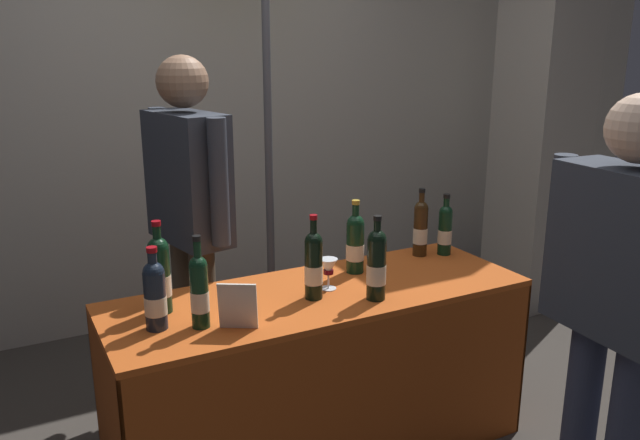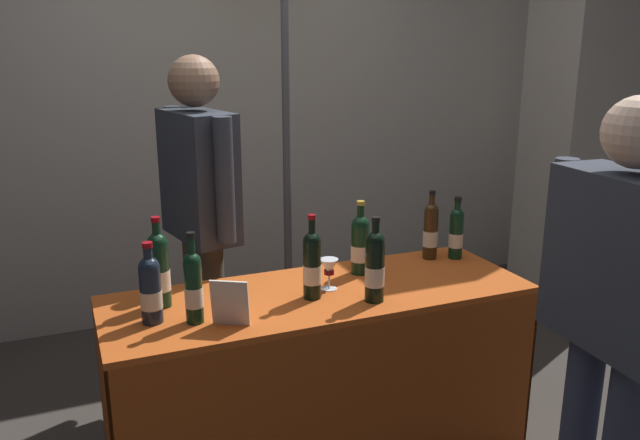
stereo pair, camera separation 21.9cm
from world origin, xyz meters
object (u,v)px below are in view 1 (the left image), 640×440
(display_bottle_0, at_px, (421,227))
(vendor_presenter, at_px, (189,204))
(booth_signpost, at_px, (267,93))
(tasting_table, at_px, (320,344))
(wine_glass_near_vendor, at_px, (328,268))
(featured_wine_bottle, at_px, (376,264))
(concrete_pillar, at_px, (547,74))
(taster_foreground_right, at_px, (620,288))

(display_bottle_0, bearing_deg, vendor_presenter, 155.50)
(booth_signpost, bearing_deg, tasting_table, -102.91)
(wine_glass_near_vendor, bearing_deg, display_bottle_0, 16.89)
(featured_wine_bottle, bearing_deg, tasting_table, 133.06)
(concrete_pillar, bearing_deg, display_bottle_0, -155.50)
(vendor_presenter, bearing_deg, taster_foreground_right, 21.25)
(display_bottle_0, relative_size, wine_glass_near_vendor, 2.51)
(featured_wine_bottle, height_order, display_bottle_0, featured_wine_bottle)
(display_bottle_0, xyz_separation_m, wine_glass_near_vendor, (-0.59, -0.18, -0.05))
(concrete_pillar, bearing_deg, vendor_presenter, -175.13)
(tasting_table, xyz_separation_m, booth_signpost, (0.25, 1.07, 0.95))
(featured_wine_bottle, height_order, taster_foreground_right, taster_foreground_right)
(tasting_table, height_order, taster_foreground_right, taster_foreground_right)
(booth_signpost, bearing_deg, taster_foreground_right, -78.70)
(featured_wine_bottle, height_order, booth_signpost, booth_signpost)
(display_bottle_0, xyz_separation_m, taster_foreground_right, (0.00, -1.07, 0.07))
(tasting_table, xyz_separation_m, display_bottle_0, (0.63, 0.19, 0.37))
(featured_wine_bottle, height_order, wine_glass_near_vendor, featured_wine_bottle)
(taster_foreground_right, bearing_deg, featured_wine_bottle, 37.22)
(display_bottle_0, relative_size, taster_foreground_right, 0.21)
(wine_glass_near_vendor, bearing_deg, taster_foreground_right, -56.32)
(concrete_pillar, distance_m, featured_wine_bottle, 2.24)
(wine_glass_near_vendor, distance_m, vendor_presenter, 0.75)
(concrete_pillar, relative_size, featured_wine_bottle, 9.01)
(display_bottle_0, xyz_separation_m, booth_signpost, (-0.39, 0.89, 0.58))
(tasting_table, bearing_deg, featured_wine_bottle, -46.94)
(featured_wine_bottle, bearing_deg, wine_glass_near_vendor, 122.26)
(concrete_pillar, height_order, vendor_presenter, concrete_pillar)
(wine_glass_near_vendor, distance_m, taster_foreground_right, 1.07)
(tasting_table, bearing_deg, booth_signpost, 77.09)
(tasting_table, distance_m, taster_foreground_right, 1.17)
(tasting_table, height_order, wine_glass_near_vendor, wine_glass_near_vendor)
(tasting_table, height_order, display_bottle_0, display_bottle_0)
(tasting_table, relative_size, vendor_presenter, 1.04)
(concrete_pillar, height_order, taster_foreground_right, concrete_pillar)
(featured_wine_bottle, xyz_separation_m, display_bottle_0, (0.47, 0.36, -0.01))
(concrete_pillar, xyz_separation_m, wine_glass_near_vendor, (-2.01, -0.82, -0.70))
(concrete_pillar, distance_m, display_bottle_0, 1.69)
(taster_foreground_right, bearing_deg, booth_signpost, 14.48)
(wine_glass_near_vendor, height_order, vendor_presenter, vendor_presenter)
(concrete_pillar, bearing_deg, tasting_table, -157.82)
(taster_foreground_right, bearing_deg, display_bottle_0, 3.39)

